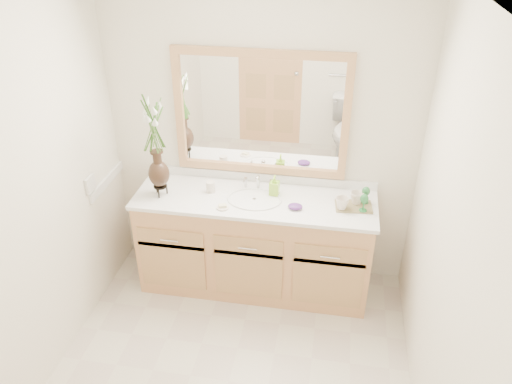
% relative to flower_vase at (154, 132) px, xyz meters
% --- Properties ---
extents(floor, '(2.60, 2.60, 0.00)m').
position_rel_flower_vase_xyz_m(floor, '(0.72, -0.95, -1.35)').
color(floor, beige).
rests_on(floor, ground).
extents(ceiling, '(2.40, 2.60, 0.02)m').
position_rel_flower_vase_xyz_m(ceiling, '(0.72, -0.95, 1.05)').
color(ceiling, white).
rests_on(ceiling, wall_back).
extents(wall_back, '(2.40, 0.02, 2.40)m').
position_rel_flower_vase_xyz_m(wall_back, '(0.72, 0.35, -0.15)').
color(wall_back, white).
rests_on(wall_back, floor).
extents(wall_left, '(0.02, 2.60, 2.40)m').
position_rel_flower_vase_xyz_m(wall_left, '(-0.48, -0.95, -0.15)').
color(wall_left, white).
rests_on(wall_left, floor).
extents(wall_right, '(0.02, 2.60, 2.40)m').
position_rel_flower_vase_xyz_m(wall_right, '(1.92, -0.95, -0.15)').
color(wall_right, white).
rests_on(wall_right, floor).
extents(vanity, '(1.80, 0.55, 0.80)m').
position_rel_flower_vase_xyz_m(vanity, '(0.72, 0.07, -0.95)').
color(vanity, tan).
rests_on(vanity, floor).
extents(counter, '(1.84, 0.57, 0.03)m').
position_rel_flower_vase_xyz_m(counter, '(0.72, 0.07, -0.53)').
color(counter, white).
rests_on(counter, vanity).
extents(sink, '(0.38, 0.34, 0.23)m').
position_rel_flower_vase_xyz_m(sink, '(0.72, 0.05, -0.57)').
color(sink, white).
rests_on(sink, counter).
extents(mirror, '(1.32, 0.04, 0.97)m').
position_rel_flower_vase_xyz_m(mirror, '(0.72, 0.33, 0.06)').
color(mirror, white).
rests_on(mirror, wall_back).
extents(switch_plate, '(0.02, 0.12, 0.12)m').
position_rel_flower_vase_xyz_m(switch_plate, '(-0.47, -0.18, -0.37)').
color(switch_plate, white).
rests_on(switch_plate, wall_left).
extents(flower_vase, '(0.19, 0.19, 0.76)m').
position_rel_flower_vase_xyz_m(flower_vase, '(0.00, 0.00, 0.00)').
color(flower_vase, black).
rests_on(flower_vase, counter).
extents(tumbler, '(0.07, 0.07, 0.09)m').
position_rel_flower_vase_xyz_m(tumbler, '(0.36, 0.11, -0.47)').
color(tumbler, silver).
rests_on(tumbler, counter).
extents(soap_dish, '(0.09, 0.09, 0.03)m').
position_rel_flower_vase_xyz_m(soap_dish, '(0.51, -0.11, -0.51)').
color(soap_dish, silver).
rests_on(soap_dish, counter).
extents(soap_bottle, '(0.07, 0.07, 0.14)m').
position_rel_flower_vase_xyz_m(soap_bottle, '(0.86, 0.15, -0.45)').
color(soap_bottle, '#9ADA33').
rests_on(soap_bottle, counter).
extents(purple_dish, '(0.12, 0.10, 0.04)m').
position_rel_flower_vase_xyz_m(purple_dish, '(1.04, -0.03, -0.50)').
color(purple_dish, '#542775').
rests_on(purple_dish, counter).
extents(tray, '(0.28, 0.20, 0.01)m').
position_rel_flower_vase_xyz_m(tray, '(1.46, 0.07, -0.51)').
color(tray, brown).
rests_on(tray, counter).
extents(mug_left, '(0.11, 0.11, 0.10)m').
position_rel_flower_vase_xyz_m(mug_left, '(1.37, 0.01, -0.46)').
color(mug_left, silver).
rests_on(mug_left, tray).
extents(mug_right, '(0.11, 0.10, 0.10)m').
position_rel_flower_vase_xyz_m(mug_right, '(1.48, 0.11, -0.46)').
color(mug_right, silver).
rests_on(mug_right, tray).
extents(goblet_front, '(0.06, 0.06, 0.14)m').
position_rel_flower_vase_xyz_m(goblet_front, '(1.52, 0.01, -0.41)').
color(goblet_front, '#246E34').
rests_on(goblet_front, tray).
extents(goblet_back, '(0.06, 0.06, 0.13)m').
position_rel_flower_vase_xyz_m(goblet_back, '(1.54, 0.13, -0.42)').
color(goblet_back, '#246E34').
rests_on(goblet_back, tray).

